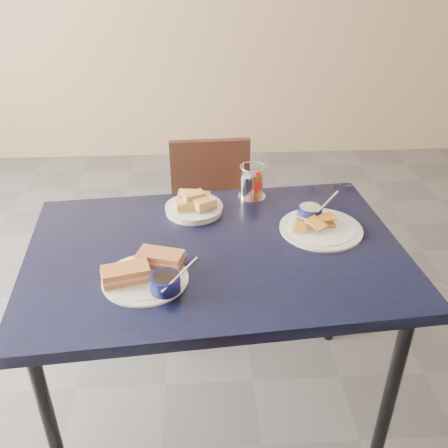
{
  "coord_description": "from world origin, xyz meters",
  "views": [
    {
      "loc": [
        -0.21,
        -1.48,
        1.68
      ],
      "look_at": [
        -0.13,
        -0.05,
        0.82
      ],
      "focal_mm": 40.0,
      "sensor_mm": 36.0,
      "label": 1
    }
  ],
  "objects": [
    {
      "name": "dining_table",
      "position": [
        -0.16,
        -0.09,
        0.69
      ],
      "size": [
        1.32,
        0.94,
        0.75
      ],
      "color": "black",
      "rests_on": "ground"
    },
    {
      "name": "bread_basket",
      "position": [
        -0.23,
        0.16,
        0.78
      ],
      "size": [
        0.21,
        0.21,
        0.08
      ],
      "color": "white",
      "rests_on": "dining_table"
    },
    {
      "name": "chair_far",
      "position": [
        -0.14,
        0.64,
        0.47
      ],
      "size": [
        0.4,
        0.39,
        0.81
      ],
      "color": "black",
      "rests_on": "ground"
    },
    {
      "name": "sandwich_plate",
      "position": [
        -0.37,
        -0.25,
        0.78
      ],
      "size": [
        0.3,
        0.26,
        0.12
      ],
      "color": "white",
      "rests_on": "dining_table"
    },
    {
      "name": "ground",
      "position": [
        0.0,
        0.0,
        0.0
      ],
      "size": [
        6.0,
        6.0,
        0.0
      ],
      "primitive_type": "plane",
      "color": "#4C4C51",
      "rests_on": "ground"
    },
    {
      "name": "condiment_caddy",
      "position": [
        -0.0,
        0.27,
        0.81
      ],
      "size": [
        0.11,
        0.11,
        0.14
      ],
      "color": "silver",
      "rests_on": "dining_table"
    },
    {
      "name": "plantain_plate",
      "position": [
        0.21,
        0.03,
        0.77
      ],
      "size": [
        0.29,
        0.29,
        0.12
      ],
      "color": "white",
      "rests_on": "dining_table"
    }
  ]
}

